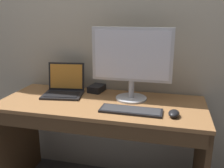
{
  "coord_description": "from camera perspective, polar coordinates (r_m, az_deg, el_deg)",
  "views": [
    {
      "loc": [
        0.48,
        -1.64,
        1.41
      ],
      "look_at": [
        0.08,
        0.0,
        0.92
      ],
      "focal_mm": 39.92,
      "sensor_mm": 36.0,
      "label": 1
    }
  ],
  "objects": [
    {
      "name": "external_monitor",
      "position": [
        1.79,
        4.53,
        5.49
      ],
      "size": [
        0.58,
        0.23,
        0.53
      ],
      "color": "#B7B7BC",
      "rests_on": "desk"
    },
    {
      "name": "wired_keyboard",
      "position": [
        1.65,
        4.34,
        -6.06
      ],
      "size": [
        0.41,
        0.15,
        0.02
      ],
      "color": "black",
      "rests_on": "desk"
    },
    {
      "name": "desk",
      "position": [
        1.9,
        -2.54,
        -10.53
      ],
      "size": [
        1.49,
        0.61,
        0.78
      ],
      "color": "olive",
      "rests_on": "ground"
    },
    {
      "name": "external_drive_box",
      "position": [
        2.05,
        -3.54,
        -1.02
      ],
      "size": [
        0.13,
        0.16,
        0.05
      ],
      "primitive_type": "cube",
      "rotation": [
        0.0,
        0.0,
        -0.18
      ],
      "color": "black",
      "rests_on": "desk"
    },
    {
      "name": "computer_mouse",
      "position": [
        1.61,
        14.0,
        -6.57
      ],
      "size": [
        0.08,
        0.11,
        0.04
      ],
      "primitive_type": "ellipsoid",
      "rotation": [
        0.0,
        0.0,
        -0.11
      ],
      "color": "black",
      "rests_on": "desk"
    },
    {
      "name": "laptop_black",
      "position": [
        2.01,
        -10.9,
        -0.77
      ],
      "size": [
        0.33,
        0.3,
        0.24
      ],
      "color": "black",
      "rests_on": "desk"
    }
  ]
}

